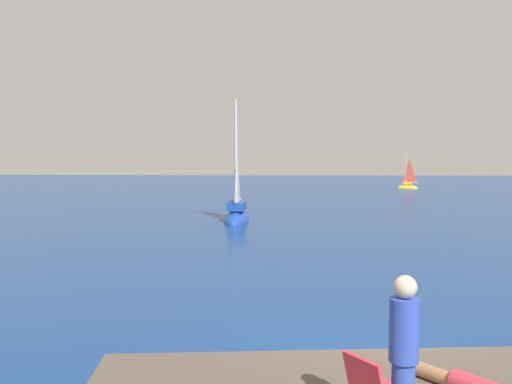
% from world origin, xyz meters
% --- Properties ---
extents(ground_plane, '(160.00, 160.00, 0.00)m').
position_xyz_m(ground_plane, '(0.00, 0.00, 0.00)').
color(ground_plane, navy).
extents(sailboat_near, '(1.46, 3.92, 7.20)m').
position_xyz_m(sailboat_near, '(-3.35, 19.83, 0.39)').
color(sailboat_near, '#193D99').
rests_on(sailboat_near, ground).
extents(sailboat_far, '(2.25, 1.41, 4.05)m').
position_xyz_m(sailboat_far, '(12.72, 47.85, 0.22)').
color(sailboat_far, yellow).
rests_on(sailboat_far, ground).
extents(person_standing, '(0.28, 0.28, 1.62)m').
position_xyz_m(person_standing, '(-0.13, -4.20, 1.85)').
color(person_standing, '#334CB2').
rests_on(person_standing, shore_ledge).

